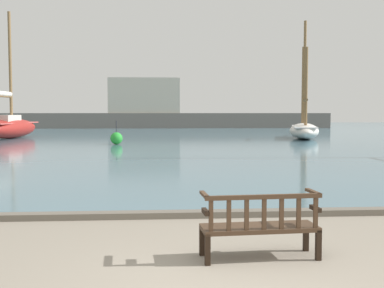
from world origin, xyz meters
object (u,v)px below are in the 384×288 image
sailboat_centre_channel (10,126)px  channel_buoy (116,138)px  sailboat_mid_starboard (304,128)px  park_bench (260,225)px

sailboat_centre_channel → channel_buoy: (8.48, -7.64, -0.51)m
channel_buoy → sailboat_mid_starboard: bearing=22.0°
sailboat_mid_starboard → sailboat_centre_channel: bearing=173.8°
park_bench → channel_buoy: bearing=99.6°
park_bench → sailboat_mid_starboard: 29.44m
sailboat_centre_channel → sailboat_mid_starboard: size_ratio=1.07×
sailboat_centre_channel → sailboat_mid_starboard: (21.61, -2.34, -0.13)m
sailboat_centre_channel → channel_buoy: bearing=-42.0°
park_bench → sailboat_centre_channel: 32.69m
park_bench → sailboat_centre_channel: size_ratio=0.17×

